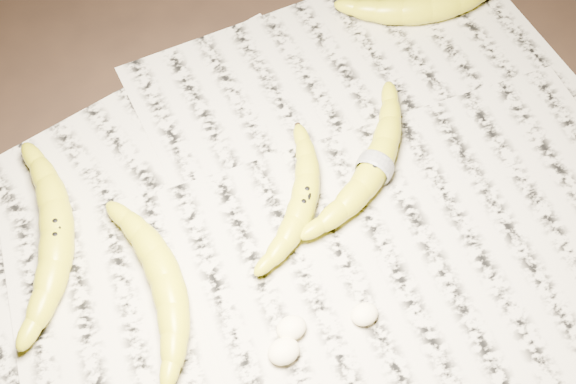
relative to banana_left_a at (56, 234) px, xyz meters
name	(u,v)px	position (x,y,z in m)	size (l,w,h in m)	color
ground	(298,211)	(0.27, -0.08, -0.03)	(3.00, 3.00, 0.00)	black
newspaper_patch	(300,213)	(0.27, -0.09, -0.02)	(0.90, 0.70, 0.01)	#BBB4A0
banana_left_a	(56,234)	(0.00, 0.00, 0.00)	(0.23, 0.06, 0.04)	gold
banana_left_b	(166,280)	(0.09, -0.11, 0.00)	(0.20, 0.06, 0.04)	gold
banana_center	(303,200)	(0.27, -0.08, 0.00)	(0.18, 0.05, 0.03)	gold
banana_taped	(375,166)	(0.37, -0.08, 0.00)	(0.22, 0.06, 0.04)	gold
banana_upper_a	(428,7)	(0.57, 0.11, 0.00)	(0.21, 0.06, 0.04)	gold
measuring_tape	(375,166)	(0.37, -0.08, 0.00)	(0.05, 0.05, 0.00)	white
flesh_chunk_a	(284,350)	(0.17, -0.24, -0.01)	(0.04, 0.03, 0.02)	#FCEDC3
flesh_chunk_b	(291,327)	(0.19, -0.22, -0.01)	(0.03, 0.03, 0.02)	#FCEDC3
flesh_chunk_c	(365,313)	(0.27, -0.24, -0.01)	(0.03, 0.03, 0.02)	#FCEDC3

